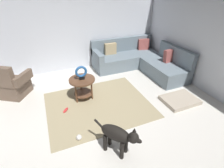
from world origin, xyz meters
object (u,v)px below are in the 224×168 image
side_table (82,84)px  dog_bed_mat (180,100)px  sectional_couch (139,61)px  armchair (11,84)px  dog_toy_rope (109,130)px  torus_sculpture (81,72)px  dog_toy_bone (66,110)px  dog (118,135)px  dog_toy_ball (79,137)px

side_table → dog_bed_mat: side_table is taller
sectional_couch → armchair: same height
sectional_couch → dog_toy_rope: 2.91m
torus_sculpture → sectional_couch: bearing=23.9°
sectional_couch → dog_toy_bone: 2.88m
dog_bed_mat → dog: 2.09m
torus_sculpture → dog: torus_sculpture is taller
side_table → dog_toy_rope: side_table is taller
torus_sculpture → dog_bed_mat: torus_sculpture is taller
dog_bed_mat → dog: bearing=-159.9°
sectional_couch → dog_toy_ball: (-2.49, -2.15, -0.24)m
torus_sculpture → dog_toy_rope: 1.43m
dog_toy_ball → dog_toy_rope: size_ratio=0.67×
sectional_couch → dog_toy_ball: bearing=-139.2°
armchair → dog_bed_mat: size_ratio=1.25×
dog_bed_mat → dog_toy_rope: size_ratio=5.13×
dog_bed_mat → dog: (-1.94, -0.71, 0.33)m
dog_toy_ball → dog_toy_bone: dog_toy_ball is taller
side_table → dog_toy_ball: (-0.40, -1.22, -0.37)m
sectional_couch → dog: size_ratio=3.17×
dog_toy_rope → dog: bearing=-93.7°
armchair → dog: bearing=-23.3°
sectional_couch → torus_sculpture: (-2.09, -0.93, 0.42)m
armchair → dog_toy_bone: bearing=-13.6°
side_table → dog_toy_rope: size_ratio=3.85×
dog_toy_bone → torus_sculpture: bearing=33.8°
dog_toy_rope → dog_bed_mat: bearing=7.0°
dog_toy_ball → dog: bearing=-42.7°
dog_bed_mat → dog_toy_bone: size_ratio=4.44×
dog_toy_ball → torus_sculpture: bearing=71.9°
sectional_couch → dog: 3.29m
armchair → dog_toy_ball: (1.18, -2.01, -0.27)m
dog_bed_mat → dog_toy_ball: 2.49m
dog_toy_bone → dog: bearing=-65.5°
dog_bed_mat → dog: dog is taller
dog → armchair: bearing=-92.4°
dog → dog_toy_bone: dog is taller
armchair → dog_toy_rope: size_ratio=6.40×
armchair → side_table: (1.58, -0.79, 0.09)m
dog_bed_mat → dog: size_ratio=1.13×
sectional_couch → dog_bed_mat: bearing=-90.4°
dog → dog_toy_ball: dog is taller
side_table → dog_toy_rope: (0.17, -1.24, -0.39)m
dog_bed_mat → torus_sculpture: bearing=154.1°
torus_sculpture → side_table: bearing=90.0°
dog → side_table: bearing=-122.2°
dog → dog_toy_bone: bearing=-102.4°
torus_sculpture → dog: size_ratio=0.46×
torus_sculpture → dog_toy_ball: 1.44m
dog_toy_rope → dog_toy_bone: 1.13m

